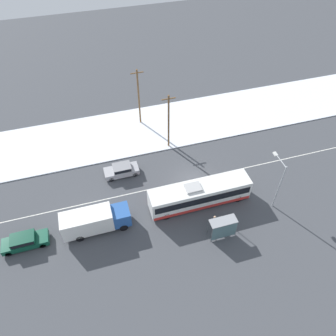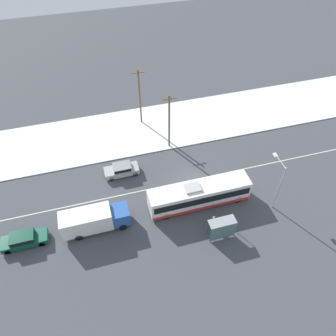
{
  "view_description": "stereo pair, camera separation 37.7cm",
  "coord_description": "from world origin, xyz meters",
  "px_view_note": "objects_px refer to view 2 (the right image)",
  "views": [
    {
      "loc": [
        -10.64,
        -25.71,
        30.79
      ],
      "look_at": [
        -2.52,
        1.57,
        1.4
      ],
      "focal_mm": 35.0,
      "sensor_mm": 36.0,
      "label": 1
    },
    {
      "loc": [
        -10.27,
        -25.81,
        30.79
      ],
      "look_at": [
        -2.52,
        1.57,
        1.4
      ],
      "focal_mm": 35.0,
      "sensor_mm": 36.0,
      "label": 2
    }
  ],
  "objects_px": {
    "utility_pole_roadside": "(169,121)",
    "utility_pole_snowlot": "(140,96)",
    "box_truck": "(94,220)",
    "parked_car_near_truck": "(24,239)",
    "city_bus": "(199,195)",
    "pedestrian_at_stop": "(214,221)",
    "bus_shelter": "(223,228)",
    "sedan_car": "(122,169)",
    "streetlamp": "(278,179)"
  },
  "relations": [
    {
      "from": "box_truck",
      "to": "utility_pole_snowlot",
      "type": "height_order",
      "value": "utility_pole_snowlot"
    },
    {
      "from": "city_bus",
      "to": "box_truck",
      "type": "height_order",
      "value": "city_bus"
    },
    {
      "from": "pedestrian_at_stop",
      "to": "utility_pole_snowlot",
      "type": "xyz_separation_m",
      "value": [
        -3.54,
        20.47,
        3.5
      ]
    },
    {
      "from": "bus_shelter",
      "to": "parked_car_near_truck",
      "type": "bearing_deg",
      "value": 166.54
    },
    {
      "from": "pedestrian_at_stop",
      "to": "utility_pole_snowlot",
      "type": "bearing_deg",
      "value": 99.82
    },
    {
      "from": "pedestrian_at_stop",
      "to": "utility_pole_roadside",
      "type": "distance_m",
      "value": 14.58
    },
    {
      "from": "box_truck",
      "to": "parked_car_near_truck",
      "type": "distance_m",
      "value": 7.49
    },
    {
      "from": "box_truck",
      "to": "streetlamp",
      "type": "bearing_deg",
      "value": -6.04
    },
    {
      "from": "box_truck",
      "to": "bus_shelter",
      "type": "xyz_separation_m",
      "value": [
        12.98,
        -4.8,
        0.1
      ]
    },
    {
      "from": "city_bus",
      "to": "bus_shelter",
      "type": "distance_m",
      "value": 5.1
    },
    {
      "from": "parked_car_near_truck",
      "to": "utility_pole_roadside",
      "type": "bearing_deg",
      "value": 29.42
    },
    {
      "from": "bus_shelter",
      "to": "utility_pole_snowlot",
      "type": "distance_m",
      "value": 22.46
    },
    {
      "from": "parked_car_near_truck",
      "to": "pedestrian_at_stop",
      "type": "relative_size",
      "value": 2.64
    },
    {
      "from": "sedan_car",
      "to": "streetlamp",
      "type": "bearing_deg",
      "value": 149.27
    },
    {
      "from": "utility_pole_roadside",
      "to": "utility_pole_snowlot",
      "type": "height_order",
      "value": "utility_pole_snowlot"
    },
    {
      "from": "pedestrian_at_stop",
      "to": "box_truck",
      "type": "bearing_deg",
      "value": 165.05
    },
    {
      "from": "utility_pole_roadside",
      "to": "sedan_car",
      "type": "bearing_deg",
      "value": -154.49
    },
    {
      "from": "box_truck",
      "to": "parked_car_near_truck",
      "type": "xyz_separation_m",
      "value": [
        -7.45,
        0.09,
        -0.77
      ]
    },
    {
      "from": "city_bus",
      "to": "bus_shelter",
      "type": "relative_size",
      "value": 4.07
    },
    {
      "from": "streetlamp",
      "to": "utility_pole_snowlot",
      "type": "height_order",
      "value": "utility_pole_snowlot"
    },
    {
      "from": "sedan_car",
      "to": "box_truck",
      "type": "bearing_deg",
      "value": 59.61
    },
    {
      "from": "box_truck",
      "to": "utility_pole_roadside",
      "type": "relative_size",
      "value": 0.88
    },
    {
      "from": "box_truck",
      "to": "utility_pole_snowlot",
      "type": "bearing_deg",
      "value": 62.16
    },
    {
      "from": "bus_shelter",
      "to": "utility_pole_roadside",
      "type": "bearing_deg",
      "value": 95.15
    },
    {
      "from": "box_truck",
      "to": "sedan_car",
      "type": "distance_m",
      "value": 8.56
    },
    {
      "from": "box_truck",
      "to": "bus_shelter",
      "type": "bearing_deg",
      "value": -20.3
    },
    {
      "from": "streetlamp",
      "to": "utility_pole_snowlot",
      "type": "relative_size",
      "value": 0.74
    },
    {
      "from": "box_truck",
      "to": "parked_car_near_truck",
      "type": "relative_size",
      "value": 1.55
    },
    {
      "from": "parked_car_near_truck",
      "to": "sedan_car",
      "type": "bearing_deg",
      "value": 31.69
    },
    {
      "from": "city_bus",
      "to": "pedestrian_at_stop",
      "type": "height_order",
      "value": "city_bus"
    },
    {
      "from": "pedestrian_at_stop",
      "to": "streetlamp",
      "type": "xyz_separation_m",
      "value": [
        7.72,
        1.21,
        3.12
      ]
    },
    {
      "from": "box_truck",
      "to": "streetlamp",
      "type": "xyz_separation_m",
      "value": [
        20.3,
        -2.15,
        2.64
      ]
    },
    {
      "from": "parked_car_near_truck",
      "to": "utility_pole_snowlot",
      "type": "distance_m",
      "value": 24.0
    },
    {
      "from": "streetlamp",
      "to": "parked_car_near_truck",
      "type": "bearing_deg",
      "value": 175.39
    },
    {
      "from": "sedan_car",
      "to": "parked_car_near_truck",
      "type": "bearing_deg",
      "value": 31.69
    },
    {
      "from": "box_truck",
      "to": "sedan_car",
      "type": "xyz_separation_m",
      "value": [
        4.31,
        7.36,
        -0.77
      ]
    },
    {
      "from": "city_bus",
      "to": "streetlamp",
      "type": "distance_m",
      "value": 8.9
    },
    {
      "from": "pedestrian_at_stop",
      "to": "bus_shelter",
      "type": "bearing_deg",
      "value": -74.55
    },
    {
      "from": "bus_shelter",
      "to": "utility_pole_snowlot",
      "type": "height_order",
      "value": "utility_pole_snowlot"
    },
    {
      "from": "parked_car_near_truck",
      "to": "bus_shelter",
      "type": "bearing_deg",
      "value": -13.46
    },
    {
      "from": "box_truck",
      "to": "sedan_car",
      "type": "bearing_deg",
      "value": 59.61
    },
    {
      "from": "utility_pole_snowlot",
      "to": "bus_shelter",
      "type": "bearing_deg",
      "value": -79.81
    },
    {
      "from": "utility_pole_roadside",
      "to": "box_truck",
      "type": "bearing_deg",
      "value": -136.93
    },
    {
      "from": "city_bus",
      "to": "pedestrian_at_stop",
      "type": "distance_m",
      "value": 3.64
    },
    {
      "from": "city_bus",
      "to": "pedestrian_at_stop",
      "type": "relative_size",
      "value": 6.6
    },
    {
      "from": "utility_pole_roadside",
      "to": "utility_pole_snowlot",
      "type": "distance_m",
      "value": 6.79
    },
    {
      "from": "pedestrian_at_stop",
      "to": "streetlamp",
      "type": "distance_m",
      "value": 8.41
    },
    {
      "from": "pedestrian_at_stop",
      "to": "streetlamp",
      "type": "height_order",
      "value": "streetlamp"
    },
    {
      "from": "city_bus",
      "to": "box_truck",
      "type": "relative_size",
      "value": 1.62
    },
    {
      "from": "city_bus",
      "to": "pedestrian_at_stop",
      "type": "xyz_separation_m",
      "value": [
        0.43,
        -3.59,
        -0.42
      ]
    }
  ]
}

